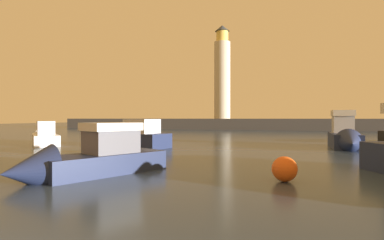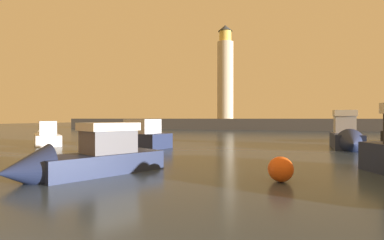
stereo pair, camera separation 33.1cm
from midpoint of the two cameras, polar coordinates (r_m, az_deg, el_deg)
The scene contains 8 objects.
ground_plane at distance 32.55m, azimuth 7.39°, elevation -3.84°, with size 220.00×220.00×0.00m, color #2D3D51.
breakwater at distance 62.25m, azimuth 11.43°, elevation -0.80°, with size 85.43×4.71×2.28m, color #423F3D.
lighthouse at distance 63.72m, azimuth 5.60°, elevation 8.58°, with size 3.33×3.33×19.48m.
motorboat_0 at distance 13.21m, azimuth -20.28°, elevation -7.00°, with size 4.79×6.69×2.64m.
motorboat_1 at distance 26.16m, azimuth -13.34°, elevation -3.18°, with size 8.40×4.66×2.83m.
motorboat_2 at distance 30.83m, azimuth -26.42°, elevation -2.90°, with size 6.12×6.07×2.56m.
motorboat_4 at distance 26.46m, azimuth 26.75°, elevation -2.78°, with size 2.42×6.81×3.38m.
mooring_buoy at distance 11.87m, azimuth 16.36°, elevation -8.90°, with size 0.94×0.94×0.94m, color #EA5919.
Camera 1 is at (4.59, -2.22, 2.38)m, focal length 28.16 mm.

